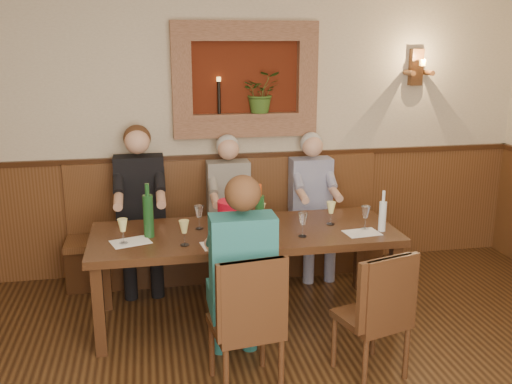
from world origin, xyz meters
TOP-DOWN VIEW (x-y plane):
  - room_shell at (0.00, 0.00)m, footprint 6.04×6.04m
  - wainscoting at (0.00, -0.00)m, footprint 6.02×6.02m
  - wall_niche at (0.24, 2.94)m, footprint 1.36×0.30m
  - wall_sconce at (1.90, 2.93)m, footprint 0.25×0.20m
  - dining_table at (0.00, 1.85)m, footprint 2.40×0.90m
  - bench at (0.00, 2.79)m, footprint 3.00×0.45m
  - chair_near_left at (-0.16, 0.89)m, footprint 0.47×0.47m
  - chair_near_right at (0.70, 0.88)m, footprint 0.50×0.50m
  - person_bench_left at (-0.81, 2.69)m, footprint 0.44×0.54m
  - person_bench_mid at (0.00, 2.69)m, footprint 0.40×0.48m
  - person_bench_right at (0.81, 2.69)m, footprint 0.39×0.48m
  - person_chair_front at (-0.16, 1.07)m, footprint 0.42×0.51m
  - spittoon_bucket at (-0.10, 1.80)m, footprint 0.24×0.24m
  - wine_bottle_green_a at (0.09, 1.73)m, footprint 0.09×0.09m
  - wine_bottle_green_b at (-0.74, 1.85)m, footprint 0.10×0.10m
  - water_bottle at (1.06, 1.65)m, footprint 0.06×0.06m
  - tasting_sheet_a at (-0.88, 1.76)m, footprint 0.33×0.27m
  - tasting_sheet_b at (0.08, 1.73)m, footprint 0.30×0.25m
  - tasting_sheet_c at (0.89, 1.63)m, footprint 0.29×0.22m
  - tasting_sheet_d at (-0.23, 1.57)m, footprint 0.30×0.23m
  - wine_glass_0 at (-0.49, 1.61)m, footprint 0.08×0.08m
  - wine_glass_1 at (0.95, 1.71)m, footprint 0.08×0.08m
  - wine_glass_2 at (-0.12, 1.55)m, footprint 0.08×0.08m
  - wine_glass_3 at (0.15, 1.94)m, footprint 0.08×0.08m
  - wine_glass_4 at (0.41, 1.63)m, footprint 0.08×0.08m
  - wine_glass_5 at (-0.93, 1.73)m, footprint 0.08×0.08m
  - wine_glass_6 at (0.72, 1.88)m, footprint 0.08×0.08m
  - wine_glass_7 at (-0.35, 1.97)m, footprint 0.08×0.08m

SIDE VIEW (x-z plane):
  - chair_near_right at x=0.70m, z-range -0.19..0.72m
  - chair_near_left at x=-0.16m, z-range -0.20..0.76m
  - bench at x=0.00m, z-range -0.23..0.88m
  - person_bench_right at x=0.81m, z-range -0.12..1.25m
  - person_bench_mid at x=0.00m, z-range -0.12..1.25m
  - person_chair_front at x=-0.16m, z-range -0.12..1.29m
  - wainscoting at x=0.00m, z-range 0.01..1.16m
  - person_bench_left at x=-0.81m, z-range -0.12..1.36m
  - dining_table at x=0.00m, z-range 0.30..1.05m
  - tasting_sheet_a at x=-0.88m, z-range 0.75..0.75m
  - tasting_sheet_b at x=0.08m, z-range 0.75..0.75m
  - tasting_sheet_c at x=0.89m, z-range 0.75..0.75m
  - tasting_sheet_d at x=-0.23m, z-range 0.75..0.75m
  - wine_glass_0 at x=-0.49m, z-range 0.75..0.94m
  - wine_glass_1 at x=0.95m, z-range 0.75..0.94m
  - wine_glass_2 at x=-0.12m, z-range 0.75..0.94m
  - wine_glass_3 at x=0.15m, z-range 0.75..0.94m
  - wine_glass_4 at x=0.41m, z-range 0.75..0.94m
  - wine_glass_5 at x=-0.93m, z-range 0.75..0.94m
  - wine_glass_6 at x=0.72m, z-range 0.75..0.94m
  - wine_glass_7 at x=-0.35m, z-range 0.75..0.94m
  - water_bottle at x=1.06m, z-range 0.72..1.04m
  - spittoon_bucket at x=-0.10m, z-range 0.75..1.02m
  - wine_bottle_green_a at x=0.09m, z-range 0.71..1.12m
  - wine_bottle_green_b at x=-0.74m, z-range 0.71..1.13m
  - wall_niche at x=0.24m, z-range 1.28..2.34m
  - room_shell at x=0.00m, z-range 0.48..3.30m
  - wall_sconce at x=1.90m, z-range 1.77..2.12m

